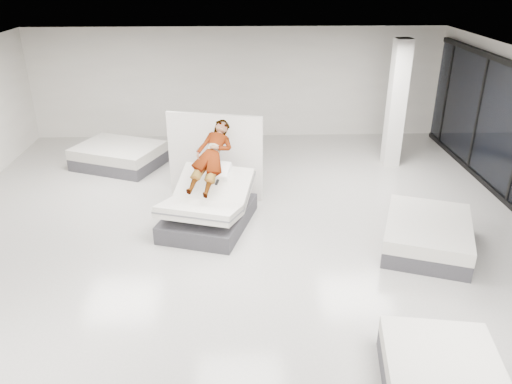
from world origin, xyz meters
TOP-DOWN VIEW (x-y plane):
  - room at (0.00, 0.00)m, footprint 14.00×14.04m
  - hero_bed at (-0.59, 1.27)m, footprint 2.00×2.33m
  - person at (-0.50, 1.57)m, footprint 1.03×1.55m
  - remote at (-0.39, 1.17)m, footprint 0.09×0.15m
  - divider_panel at (-0.48, 2.65)m, footprint 2.08×0.58m
  - flat_bed_right_far at (3.50, 0.28)m, footprint 2.07×2.36m
  - flat_bed_left_far at (-3.07, 4.60)m, footprint 2.48×2.20m
  - column at (4.00, 4.50)m, footprint 0.40×0.40m

SIDE VIEW (x-z plane):
  - flat_bed_right_far at x=3.50m, z-range 0.00..0.54m
  - flat_bed_left_far at x=-3.07m, z-range 0.00..0.56m
  - hero_bed at x=-0.59m, z-range -0.20..0.94m
  - divider_panel at x=-0.48m, z-range 0.00..1.92m
  - remote at x=-0.39m, z-range 0.96..1.03m
  - person at x=-0.50m, z-range 0.40..2.03m
  - room at x=0.00m, z-range 0.00..3.20m
  - column at x=4.00m, z-range 0.00..3.20m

